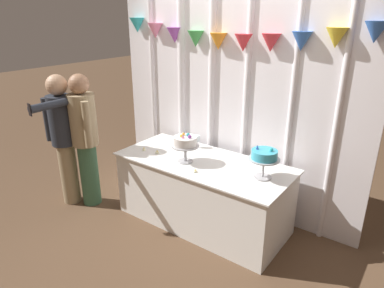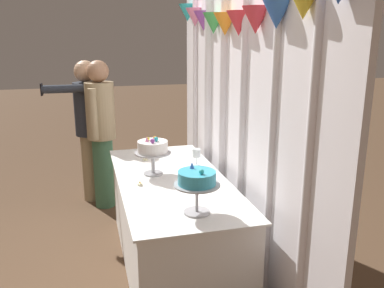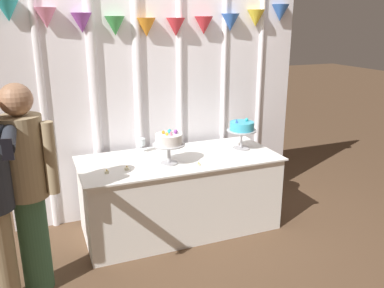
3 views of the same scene
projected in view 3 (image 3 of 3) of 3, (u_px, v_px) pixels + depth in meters
ground_plane at (183, 232)px, 3.89m from camera, size 24.00×24.00×0.00m
draped_curtain at (158, 88)px, 4.04m from camera, size 3.04×0.19×2.41m
cake_table at (180, 193)px, 3.87m from camera, size 1.87×0.83×0.73m
cake_display_nearleft at (169, 141)px, 3.54m from camera, size 0.29×0.29×0.32m
cake_display_nearright at (242, 128)px, 3.95m from camera, size 0.29×0.29×0.32m
wine_glass at (141, 142)px, 3.88m from camera, size 0.07×0.07×0.14m
tealight_far_left at (107, 172)px, 3.37m from camera, size 0.04×0.04×0.04m
tealight_near_left at (127, 168)px, 3.46m from camera, size 0.04×0.04×0.04m
tealight_near_right at (199, 164)px, 3.56m from camera, size 0.04×0.04×0.03m
guest_man_dark_suit at (27, 182)px, 2.83m from camera, size 0.43×0.39×1.58m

